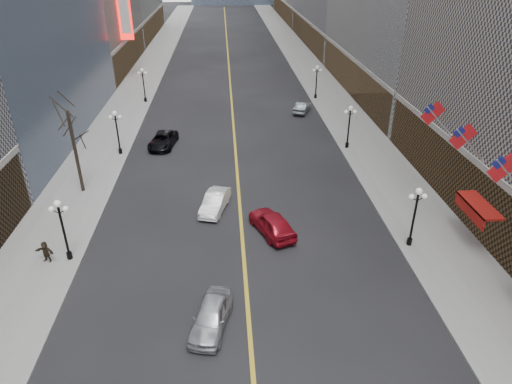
{
  "coord_description": "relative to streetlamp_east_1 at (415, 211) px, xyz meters",
  "views": [
    {
      "loc": [
        -0.96,
        4.01,
        18.77
      ],
      "look_at": [
        0.4,
        23.17,
        8.47
      ],
      "focal_mm": 32.0,
      "sensor_mm": 36.0,
      "label": 1
    }
  ],
  "objects": [
    {
      "name": "car_nb_mid",
      "position": [
        -13.8,
        6.1,
        -2.17
      ],
      "size": [
        2.69,
        4.68,
        1.46
      ],
      "primitive_type": "imported",
      "rotation": [
        0.0,
        0.0,
        -0.27
      ],
      "color": "white",
      "rests_on": "ground"
    },
    {
      "name": "flag_5",
      "position": [
        3.51,
        7.0,
        4.39
      ],
      "size": [
        2.87,
        0.12,
        2.87
      ],
      "color": "#B2B2B7",
      "rests_on": "ground"
    },
    {
      "name": "car_sb_far",
      "position": [
        -2.8,
        30.32,
        -2.19
      ],
      "size": [
        2.99,
        4.6,
        1.43
      ],
      "primitive_type": "imported",
      "rotation": [
        0.0,
        0.0,
        2.77
      ],
      "color": "#474C4E",
      "rests_on": "ground"
    },
    {
      "name": "car_sb_mid",
      "position": [
        -9.56,
        2.43,
        -2.06
      ],
      "size": [
        3.65,
        5.3,
        1.68
      ],
      "primitive_type": "imported",
      "rotation": [
        0.0,
        0.0,
        3.52
      ],
      "color": "maroon",
      "rests_on": "ground"
    },
    {
      "name": "tree_west_far",
      "position": [
        -25.3,
        10.0,
        3.34
      ],
      "size": [
        3.6,
        3.6,
        7.92
      ],
      "color": "#2D231C",
      "rests_on": "sidewalk_west"
    },
    {
      "name": "car_nb_far",
      "position": [
        -19.45,
        19.96,
        -2.19
      ],
      "size": [
        3.1,
        5.4,
        1.42
      ],
      "primitive_type": "imported",
      "rotation": [
        0.0,
        0.0,
        -0.15
      ],
      "color": "black",
      "rests_on": "ground"
    },
    {
      "name": "awning_c",
      "position": [
        4.3,
        -0.0,
        0.18
      ],
      "size": [
        1.4,
        4.0,
        0.93
      ],
      "color": "maroon",
      "rests_on": "ground"
    },
    {
      "name": "car_nb_near",
      "position": [
        -13.91,
        -6.86,
        -2.14
      ],
      "size": [
        2.82,
        4.8,
        1.53
      ],
      "primitive_type": "imported",
      "rotation": [
        0.0,
        0.0,
        -0.24
      ],
      "color": "#B5B7BD",
      "rests_on": "ground"
    },
    {
      "name": "streetlamp_west_3",
      "position": [
        -23.6,
        36.0,
        0.0
      ],
      "size": [
        1.26,
        0.44,
        4.52
      ],
      "color": "black",
      "rests_on": "sidewalk_west"
    },
    {
      "name": "ped_west_far",
      "position": [
        -25.02,
        -0.18,
        -1.99
      ],
      "size": [
        1.47,
        0.84,
        1.52
      ],
      "primitive_type": "imported",
      "rotation": [
        0.0,
        0.0,
        -0.33
      ],
      "color": "black",
      "rests_on": "sidewalk_west"
    },
    {
      "name": "streetlamp_east_3",
      "position": [
        0.0,
        36.0,
        0.0
      ],
      "size": [
        1.26,
        0.44,
        4.52
      ],
      "color": "black",
      "rests_on": "sidewalk_east"
    },
    {
      "name": "sidewalk_west",
      "position": [
        -25.8,
        40.0,
        -2.83
      ],
      "size": [
        6.0,
        230.0,
        0.15
      ],
      "primitive_type": "cube",
      "color": "gray",
      "rests_on": "ground"
    },
    {
      "name": "streetlamp_east_2",
      "position": [
        0.0,
        18.0,
        0.0
      ],
      "size": [
        1.26,
        0.44,
        4.52
      ],
      "color": "black",
      "rests_on": "sidewalk_east"
    },
    {
      "name": "flag_3",
      "position": [
        3.51,
        -3.0,
        4.39
      ],
      "size": [
        2.87,
        0.12,
        2.87
      ],
      "color": "#B2B2B7",
      "rests_on": "ground"
    },
    {
      "name": "streetlamp_east_1",
      "position": [
        0.0,
        0.0,
        0.0
      ],
      "size": [
        1.26,
        0.44,
        4.52
      ],
      "color": "black",
      "rests_on": "sidewalk_east"
    },
    {
      "name": "streetlamp_west_1",
      "position": [
        -23.6,
        0.0,
        0.0
      ],
      "size": [
        1.26,
        0.44,
        4.52
      ],
      "color": "black",
      "rests_on": "sidewalk_west"
    },
    {
      "name": "flag_4",
      "position": [
        3.51,
        2.0,
        4.39
      ],
      "size": [
        2.87,
        0.12,
        2.87
      ],
      "color": "#B2B2B7",
      "rests_on": "ground"
    },
    {
      "name": "lane_line",
      "position": [
        -11.8,
        50.0,
        -2.89
      ],
      "size": [
        0.25,
        200.0,
        0.02
      ],
      "primitive_type": "cube",
      "color": "gold",
      "rests_on": "ground"
    },
    {
      "name": "sidewalk_east",
      "position": [
        2.2,
        40.0,
        -2.83
      ],
      "size": [
        6.0,
        230.0,
        0.15
      ],
      "primitive_type": "cube",
      "color": "gray",
      "rests_on": "ground"
    },
    {
      "name": "streetlamp_west_2",
      "position": [
        -23.6,
        18.0,
        0.0
      ],
      "size": [
        1.26,
        0.44,
        4.52
      ],
      "color": "black",
      "rests_on": "sidewalk_west"
    }
  ]
}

